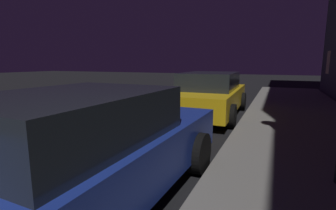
% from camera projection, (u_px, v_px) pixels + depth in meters
% --- Properties ---
extents(car_blue, '(2.20, 4.50, 1.43)m').
position_uv_depth(car_blue, '(86.00, 150.00, 2.98)').
color(car_blue, navy).
rests_on(car_blue, ground).
extents(car_yellow_cab, '(2.18, 4.56, 1.43)m').
position_uv_depth(car_yellow_cab, '(209.00, 94.00, 8.23)').
color(car_yellow_cab, gold).
rests_on(car_yellow_cab, ground).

